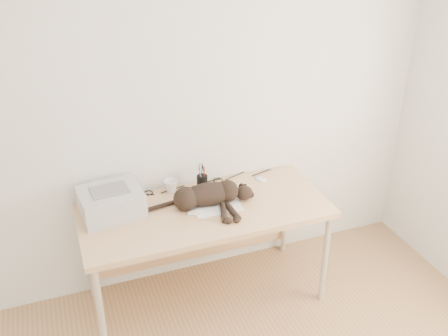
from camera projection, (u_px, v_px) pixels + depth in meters
name	position (u px, v px, depth m)	size (l,w,h in m)	color
wall_back	(186.00, 108.00, 3.25)	(3.50, 3.50, 0.00)	silver
desk	(201.00, 219.00, 3.34)	(1.60, 0.70, 0.74)	#E2BB84
printer	(111.00, 202.00, 3.12)	(0.40, 0.35, 0.18)	#B7B6BC
papers	(214.00, 205.00, 3.24)	(0.37, 0.29, 0.01)	white
cat	(205.00, 196.00, 3.21)	(0.71, 0.35, 0.16)	black
mug	(171.00, 186.00, 3.38)	(0.09, 0.09, 0.09)	white
pen_cup	(202.00, 182.00, 3.41)	(0.07, 0.07, 0.19)	black
remote_grey	(222.00, 189.00, 3.41)	(0.05, 0.16, 0.02)	slate
remote_black	(196.00, 197.00, 3.31)	(0.05, 0.19, 0.02)	black
mouse	(261.00, 178.00, 3.53)	(0.06, 0.10, 0.03)	white
cable_tangle	(191.00, 185.00, 3.47)	(1.36, 0.07, 0.01)	black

